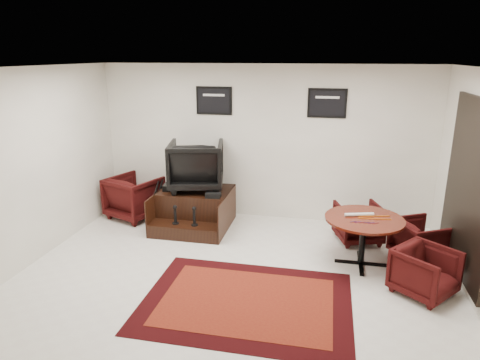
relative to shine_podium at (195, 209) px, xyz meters
name	(u,v)px	position (x,y,z in m)	size (l,w,h in m)	color
ground	(233,281)	(1.10, -1.80, -0.30)	(6.00, 6.00, 0.00)	white
room_shell	(266,152)	(1.50, -1.68, 1.49)	(6.02, 5.02, 2.81)	white
area_rug	(247,301)	(1.38, -2.26, -0.29)	(2.56, 1.92, 0.01)	black
shine_podium	(195,209)	(0.00, 0.00, 0.00)	(1.25, 1.29, 0.64)	black
shine_chair	(196,163)	(0.00, 0.14, 0.82)	(0.92, 0.86, 0.95)	black
shoes_pair	(171,187)	(-0.44, -0.02, 0.40)	(0.26, 0.32, 0.11)	black
polish_kit	(213,195)	(0.42, -0.28, 0.39)	(0.25, 0.17, 0.08)	black
umbrella_black	(153,202)	(-0.76, -0.09, 0.12)	(0.31, 0.12, 0.84)	black
umbrella_hooked	(157,200)	(-0.72, 0.00, 0.12)	(0.31, 0.12, 0.84)	black
armchair_side	(134,195)	(-1.23, 0.15, 0.14)	(0.84, 0.79, 0.87)	black
meeting_table	(364,224)	(2.82, -0.93, 0.34)	(1.11, 1.11, 0.73)	#400F09
table_chair_back	(358,221)	(2.81, -0.09, 0.05)	(0.68, 0.63, 0.69)	black
table_chair_window	(420,238)	(3.67, -0.58, 0.04)	(0.65, 0.61, 0.67)	black
table_chair_corner	(425,270)	(3.55, -1.61, 0.05)	(0.66, 0.62, 0.68)	black
paper_roll	(359,214)	(2.75, -0.88, 0.45)	(0.05, 0.05, 0.42)	silver
table_clutter	(372,218)	(2.93, -0.95, 0.43)	(0.57, 0.36, 0.01)	#D3610B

